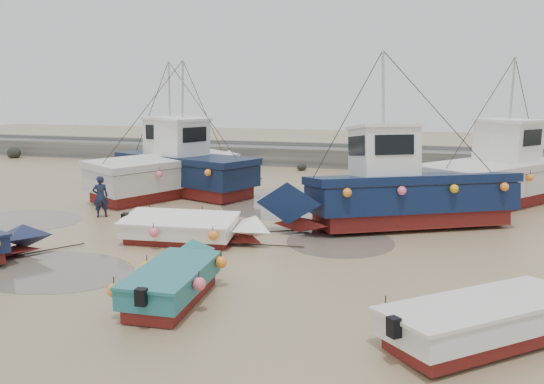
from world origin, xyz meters
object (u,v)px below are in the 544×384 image
Objects in this scene: dinghy_2 at (178,274)px; cabin_boat_3 at (500,173)px; dinghy_3 at (502,313)px; cabin_boat_0 at (176,165)px; cabin_boat_1 at (176,167)px; person at (102,217)px; dinghy_5 at (191,226)px; cabin_boat_2 at (395,191)px.

cabin_boat_3 reaches higher than dinghy_2.
dinghy_3 is 0.52× the size of cabin_boat_0.
cabin_boat_1 is at bearing 112.66° from dinghy_2.
cabin_boat_0 is (-13.40, 12.58, 0.79)m from dinghy_3.
person is (-0.55, -5.19, -1.33)m from cabin_boat_1.
dinghy_2 is at bearing -132.38° from cabin_boat_0.
cabin_boat_0 is at bearing -175.02° from dinghy_3.
cabin_boat_1 is (-4.39, 7.46, 0.78)m from dinghy_5.
person is (-10.97, -1.73, -1.33)m from cabin_boat_2.
cabin_boat_0 is 1.10× the size of cabin_boat_3.
person is (-4.94, 2.27, -0.55)m from dinghy_5.
dinghy_2 is 0.88× the size of dinghy_5.
cabin_boat_2 is at bearing 5.17° from cabin_boat_1.
cabin_boat_2 reaches higher than dinghy_5.
cabin_boat_2 reaches higher than dinghy_3.
person is at bearing -121.02° from dinghy_5.
dinghy_5 is 3.66× the size of person.
cabin_boat_0 is 5.94m from person.
cabin_boat_3 is (8.33, 14.10, 0.76)m from dinghy_2.
dinghy_3 is at bearing 168.99° from cabin_boat_2.
dinghy_5 is 7.28m from cabin_boat_2.
dinghy_3 is at bearing -6.31° from dinghy_2.
cabin_boat_1 is at bearing -134.79° from cabin_boat_0.
cabin_boat_0 is at bearing -135.60° from person.
cabin_boat_1 reaches higher than dinghy_3.
cabin_boat_0 and cabin_boat_1 have the same top height.
cabin_boat_0 is 0.66m from cabin_boat_1.
person is at bearing -162.43° from cabin_boat_0.
cabin_boat_0 is 1.05× the size of cabin_boat_2.
dinghy_5 is at bearing 112.38° from person.
dinghy_5 is 0.58× the size of cabin_boat_0.
cabin_boat_0 is at bearing 40.66° from cabin_boat_2.
dinghy_2 is at bearing -84.30° from cabin_boat_3.
dinghy_3 reaches higher than person.
dinghy_3 is (6.98, -0.18, -0.03)m from dinghy_2.
dinghy_3 is at bearing -59.14° from cabin_boat_3.
dinghy_2 is 16.39m from cabin_boat_3.
dinghy_2 is 13.33m from cabin_boat_1.
cabin_boat_0 is 14.85m from cabin_boat_3.
cabin_boat_3 is at bearing 132.75° from dinghy_3.
cabin_boat_0 is 1.03× the size of cabin_boat_1.
dinghy_2 and dinghy_5 have the same top height.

